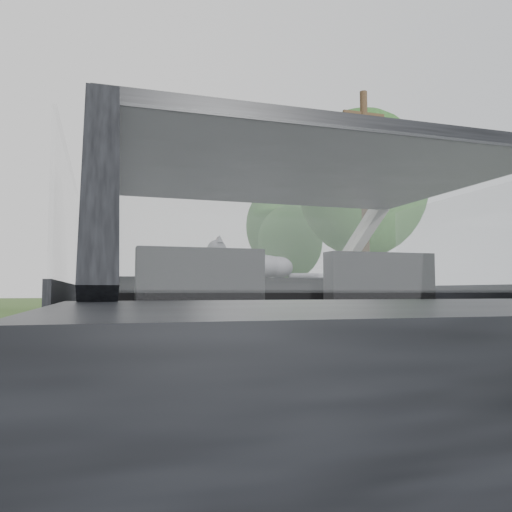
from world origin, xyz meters
TOP-DOWN VIEW (x-y plane):
  - ground at (0.00, 0.00)m, footprint 140.00×140.00m
  - subject_car at (0.00, 0.00)m, footprint 1.80×4.00m
  - dashboard at (0.00, 0.62)m, footprint 1.58×0.45m
  - driver_seat at (-0.40, -0.29)m, footprint 0.50×0.72m
  - passenger_seat at (0.40, -0.29)m, footprint 0.50×0.72m
  - steering_wheel at (-0.40, 0.33)m, footprint 0.36×0.36m
  - cat at (0.15, 0.61)m, footprint 0.59×0.21m
  - guardrail at (4.30, 10.00)m, footprint 0.05×90.00m
  - other_car at (0.13, 17.14)m, footprint 2.46×4.50m
  - highway_sign at (6.58, 25.28)m, footprint 0.26×1.00m
  - utility_pole at (8.03, 13.12)m, footprint 0.34×0.34m
  - tree_1 at (10.90, 18.40)m, footprint 7.51×7.51m
  - tree_2 at (10.66, 27.24)m, footprint 4.42×4.42m
  - tree_3 at (11.68, 30.78)m, footprint 6.95×6.95m

SIDE VIEW (x-z plane):
  - ground at x=0.00m, z-range 0.00..0.00m
  - guardrail at x=4.30m, z-range 0.42..0.74m
  - other_car at x=0.13m, z-range 0.00..1.40m
  - subject_car at x=0.00m, z-range 0.00..1.45m
  - dashboard at x=0.00m, z-range 0.70..1.00m
  - driver_seat at x=-0.40m, z-range 0.67..1.09m
  - passenger_seat at x=0.40m, z-range 0.67..1.09m
  - steering_wheel at x=-0.40m, z-range 0.90..0.94m
  - cat at x=0.15m, z-range 0.96..1.21m
  - highway_sign at x=6.58m, z-range 0.00..2.48m
  - tree_2 at x=10.66m, z-range 0.00..6.26m
  - utility_pole at x=8.03m, z-range 0.00..8.05m
  - tree_3 at x=11.68m, z-range 0.00..8.55m
  - tree_1 at x=10.90m, z-range 0.00..9.26m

